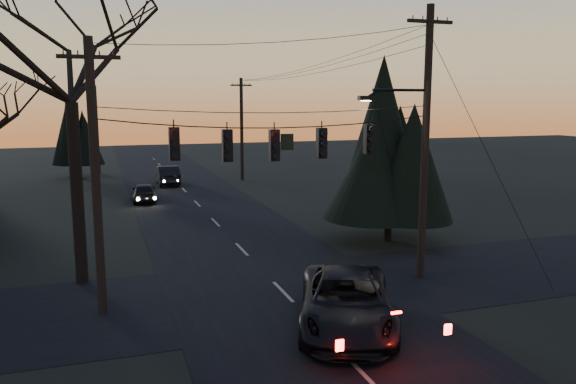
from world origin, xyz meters
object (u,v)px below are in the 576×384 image
object	(u,v)px
utility_pole_right	(420,277)
utility_pole_far_r	(242,180)
utility_pole_left	(103,312)
sedan_oncoming_b	(168,175)
utility_pole_far_l	(99,174)
suv_near	(346,302)
evergreen_right	(390,148)
bare_tree_left	(67,25)
sedan_oncoming_a	(144,192)

from	to	relation	value
utility_pole_right	utility_pole_far_r	xyz separation A→B (m)	(0.00, 28.00, 0.00)
utility_pole_left	sedan_oncoming_b	size ratio (longest dim) A/B	1.87
utility_pole_far_r	sedan_oncoming_b	xyz separation A→B (m)	(-6.32, -0.75, 0.75)
utility_pole_right	utility_pole_left	world-z (taller)	utility_pole_right
sedan_oncoming_b	utility_pole_far_l	bearing A→B (deg)	-58.99
utility_pole_far_l	suv_near	world-z (taller)	utility_pole_far_l
utility_pole_far_r	sedan_oncoming_b	world-z (taller)	utility_pole_far_r
utility_pole_right	evergreen_right	distance (m)	7.21
utility_pole_right	bare_tree_left	distance (m)	15.65
sedan_oncoming_a	sedan_oncoming_b	distance (m)	7.73
utility_pole_right	utility_pole_far_l	size ratio (longest dim) A/B	1.25
sedan_oncoming_a	sedan_oncoming_b	world-z (taller)	sedan_oncoming_b
bare_tree_left	sedan_oncoming_a	world-z (taller)	bare_tree_left
utility_pole_left	bare_tree_left	world-z (taller)	bare_tree_left
evergreen_right	sedan_oncoming_a	bearing A→B (deg)	125.42
utility_pole_left	utility_pole_far_l	bearing A→B (deg)	90.00
utility_pole_right	sedan_oncoming_a	distance (m)	21.73
utility_pole_left	utility_pole_far_r	bearing A→B (deg)	67.67
utility_pole_right	bare_tree_left	xyz separation A→B (m)	(-12.19, 3.41, 9.20)
sedan_oncoming_a	utility_pole_far_l	bearing A→B (deg)	-76.90
utility_pole_far_l	sedan_oncoming_b	size ratio (longest dim) A/B	1.76
utility_pole_far_l	utility_pole_far_r	bearing A→B (deg)	-34.82
utility_pole_far_l	bare_tree_left	bearing A→B (deg)	-91.22
utility_pole_left	sedan_oncoming_b	bearing A→B (deg)	79.24
utility_pole_right	bare_tree_left	world-z (taller)	bare_tree_left
sedan_oncoming_b	sedan_oncoming_a	bearing A→B (deg)	72.43
suv_near	bare_tree_left	bearing A→B (deg)	159.22
suv_near	utility_pole_far_l	bearing A→B (deg)	121.86
utility_pole_far_r	utility_pole_left	bearing A→B (deg)	-112.33
utility_pole_far_r	suv_near	distance (m)	31.90
utility_pole_far_r	utility_pole_far_l	size ratio (longest dim) A/B	1.06
suv_near	utility_pole_far_r	bearing A→B (deg)	103.63
utility_pole_right	utility_pole_far_r	world-z (taller)	utility_pole_right
utility_pole_left	bare_tree_left	bearing A→B (deg)	101.44
sedan_oncoming_b	utility_pole_far_r	bearing A→B (deg)	-172.87
bare_tree_left	suv_near	xyz separation A→B (m)	(7.49, -6.96, -8.40)
utility_pole_left	sedan_oncoming_a	size ratio (longest dim) A/B	2.30
utility_pole_far_r	evergreen_right	world-z (taller)	evergreen_right
bare_tree_left	suv_near	size ratio (longest dim) A/B	2.29
sedan_oncoming_a	utility_pole_left	bearing A→B (deg)	85.22
utility_pole_far_l	bare_tree_left	xyz separation A→B (m)	(-0.69, -32.59, 9.20)
bare_tree_left	utility_pole_left	bearing A→B (deg)	-78.56
utility_pole_far_l	evergreen_right	xyz separation A→B (m)	(13.07, -30.54, 4.44)
sedan_oncoming_a	utility_pole_right	bearing A→B (deg)	116.84
utility_pole_left	evergreen_right	xyz separation A→B (m)	(13.07, 5.46, 4.44)
utility_pole_right	bare_tree_left	bearing A→B (deg)	164.35
utility_pole_right	sedan_oncoming_b	xyz separation A→B (m)	(-6.32, 27.25, 0.75)
utility_pole_left	evergreen_right	distance (m)	14.85
utility_pole_far_r	evergreen_right	distance (m)	23.03
utility_pole_far_l	evergreen_right	distance (m)	33.52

